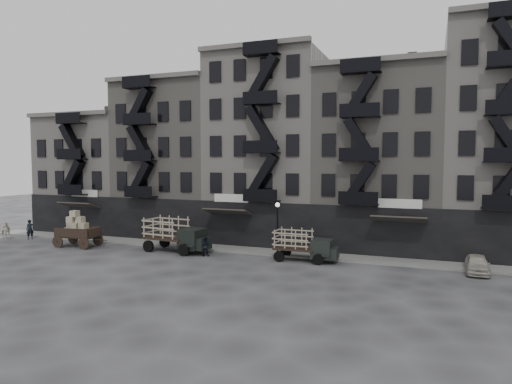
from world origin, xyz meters
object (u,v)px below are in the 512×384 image
(car_east, at_px, (477,264))
(pedestrian_west, at_px, (30,230))
(horse, at_px, (4,230))
(pedestrian_mid, at_px, (205,246))
(stake_truck_east, at_px, (304,243))
(stake_truck_west, at_px, (176,232))
(wagon, at_px, (77,226))

(car_east, xyz_separation_m, pedestrian_west, (-38.80, -0.98, 0.32))
(horse, bearing_deg, pedestrian_mid, -69.77)
(horse, xyz_separation_m, pedestrian_west, (2.40, 0.89, 0.07))
(stake_truck_east, bearing_deg, stake_truck_west, -178.11)
(pedestrian_west, bearing_deg, horse, 145.59)
(pedestrian_mid, bearing_deg, car_east, 166.39)
(car_east, xyz_separation_m, pedestrian_mid, (-19.62, -1.73, 0.17))
(stake_truck_west, distance_m, pedestrian_mid, 3.21)
(pedestrian_west, distance_m, pedestrian_mid, 19.20)
(stake_truck_west, relative_size, pedestrian_mid, 3.69)
(horse, xyz_separation_m, car_east, (41.20, 1.87, -0.25))
(horse, relative_size, pedestrian_mid, 1.30)
(car_east, bearing_deg, horse, -176.21)
(horse, bearing_deg, stake_truck_east, -67.74)
(wagon, distance_m, pedestrian_west, 7.03)
(pedestrian_mid, bearing_deg, stake_truck_west, -30.13)
(wagon, xyz_separation_m, stake_truck_west, (9.29, 1.14, -0.19))
(car_east, height_order, pedestrian_west, pedestrian_west)
(pedestrian_west, relative_size, pedestrian_mid, 1.19)
(stake_truck_west, height_order, pedestrian_west, stake_truck_west)
(horse, height_order, pedestrian_west, pedestrian_west)
(wagon, distance_m, stake_truck_east, 20.17)
(stake_truck_west, height_order, pedestrian_mid, stake_truck_west)
(wagon, bearing_deg, car_east, 0.84)
(horse, bearing_deg, wagon, -72.49)
(horse, distance_m, wagon, 9.31)
(car_east, bearing_deg, stake_truck_west, -175.99)
(horse, distance_m, car_east, 41.25)
(horse, height_order, stake_truck_west, stake_truck_west)
(stake_truck_west, bearing_deg, pedestrian_mid, -6.10)
(horse, height_order, wagon, wagon)
(stake_truck_west, distance_m, pedestrian_west, 16.16)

